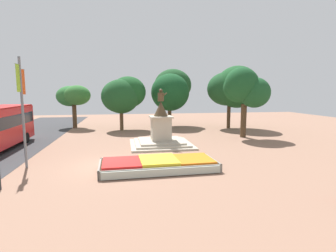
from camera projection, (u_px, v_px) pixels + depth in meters
ground_plane at (111, 166)px, 15.66m from camera, size 74.24×74.24×0.00m
flower_planter at (158, 165)px, 14.93m from camera, size 6.71×3.06×0.62m
statue_monument at (161, 134)px, 21.69m from camera, size 5.05×5.05×4.66m
banner_pole at (22, 107)px, 14.91m from camera, size 0.14×1.20×6.37m
park_tree_far_left at (73, 96)px, 31.94m from camera, size 4.23×4.44×5.19m
park_tree_behind_statue at (233, 88)px, 31.29m from camera, size 5.98×5.70×7.47m
park_tree_far_right at (171, 89)px, 33.31m from camera, size 5.41×6.18×7.34m
park_tree_street_side at (245, 88)px, 24.66m from camera, size 4.36×3.31×6.68m
park_tree_mid_canopy at (123, 95)px, 29.95m from camera, size 5.11×4.92×6.19m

